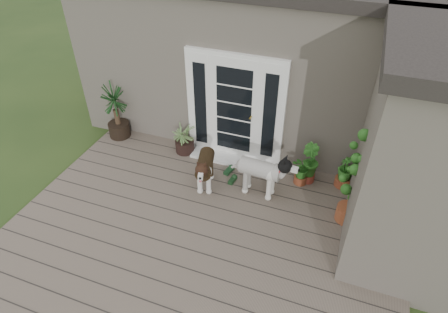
% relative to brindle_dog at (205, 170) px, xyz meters
% --- Properties ---
extents(deck, '(6.20, 4.60, 0.12)m').
position_rel_brindle_dog_xyz_m(deck, '(0.38, -1.13, -0.43)').
color(deck, '#6B5B4C').
rests_on(deck, ground).
extents(house_main, '(7.40, 4.00, 3.10)m').
position_rel_brindle_dog_xyz_m(house_main, '(0.38, 3.12, 1.06)').
color(house_main, '#665E54').
rests_on(house_main, ground).
extents(house_wing, '(1.60, 2.40, 3.10)m').
position_rel_brindle_dog_xyz_m(house_wing, '(3.28, -0.03, 1.06)').
color(house_wing, '#665E54').
rests_on(house_wing, ground).
extents(door_unit, '(1.90, 0.14, 2.15)m').
position_rel_brindle_dog_xyz_m(door_unit, '(0.18, 1.07, 0.71)').
color(door_unit, white).
rests_on(door_unit, deck).
extents(door_step, '(1.60, 0.40, 0.05)m').
position_rel_brindle_dog_xyz_m(door_step, '(0.18, 0.87, -0.34)').
color(door_step, white).
rests_on(door_step, deck).
extents(brindle_dog, '(0.60, 0.95, 0.74)m').
position_rel_brindle_dog_xyz_m(brindle_dog, '(0.00, 0.00, 0.00)').
color(brindle_dog, '#312211').
rests_on(brindle_dog, deck).
extents(white_dog, '(0.98, 0.47, 0.80)m').
position_rel_brindle_dog_xyz_m(white_dog, '(0.96, 0.14, 0.03)').
color(white_dog, silver).
rests_on(white_dog, deck).
extents(spider_plant, '(0.73, 0.73, 0.68)m').
position_rel_brindle_dog_xyz_m(spider_plant, '(-0.81, 0.84, -0.03)').
color(spider_plant, '#7E9058').
rests_on(spider_plant, deck).
extents(yucca, '(1.03, 1.03, 1.23)m').
position_rel_brindle_dog_xyz_m(yucca, '(-2.37, 0.87, 0.25)').
color(yucca, black).
rests_on(yucca, deck).
extents(herb_a, '(0.52, 0.52, 0.49)m').
position_rel_brindle_dog_xyz_m(herb_a, '(1.61, 0.68, -0.12)').
color(herb_a, '#1A5719').
rests_on(herb_a, deck).
extents(herb_b, '(0.53, 0.53, 0.57)m').
position_rel_brindle_dog_xyz_m(herb_b, '(1.72, 0.79, -0.09)').
color(herb_b, '#1F5819').
rests_on(herb_b, deck).
extents(herb_c, '(0.37, 0.37, 0.53)m').
position_rel_brindle_dog_xyz_m(herb_c, '(2.36, 0.87, -0.11)').
color(herb_c, '#265C1A').
rests_on(herb_c, deck).
extents(sapling, '(0.73, 0.73, 1.94)m').
position_rel_brindle_dog_xyz_m(sapling, '(2.51, 0.02, 0.60)').
color(sapling, '#164D18').
rests_on(sapling, deck).
extents(clog_left, '(0.20, 0.31, 0.09)m').
position_rel_brindle_dog_xyz_m(clog_left, '(0.27, 0.51, -0.33)').
color(clog_left, '#17391D').
rests_on(clog_left, deck).
extents(clog_right, '(0.15, 0.28, 0.08)m').
position_rel_brindle_dog_xyz_m(clog_right, '(0.43, 0.27, -0.33)').
color(clog_right, black).
rests_on(clog_right, deck).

